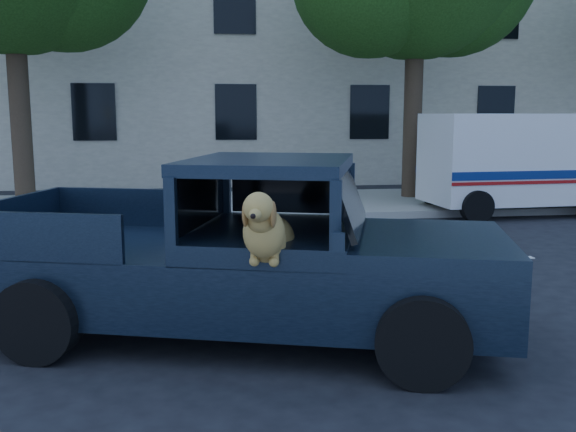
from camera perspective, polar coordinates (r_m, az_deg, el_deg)
The scene contains 6 objects.
ground at distance 5.81m, azimuth -5.86°, elevation -12.56°, with size 120.00×120.00×0.00m, color black.
far_sidewalk at distance 14.75m, azimuth -7.37°, elevation 0.92°, with size 60.00×4.00×0.15m, color gray.
lane_stripes at distance 9.32m, azimuth 5.66°, elevation -4.22°, with size 21.60×0.14×0.01m, color silver, non-canonical shape.
building_main at distance 22.26m, azimuth 0.09°, elevation 15.12°, with size 26.00×6.00×9.00m, color beige.
pickup_truck at distance 6.20m, azimuth -4.50°, elevation -5.47°, with size 5.17×3.23×1.73m.
mail_truck at distance 14.56m, azimuth 19.46°, elevation 3.80°, with size 4.02×2.19×2.15m.
Camera 1 is at (-0.19, -5.40, 2.13)m, focal length 40.00 mm.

